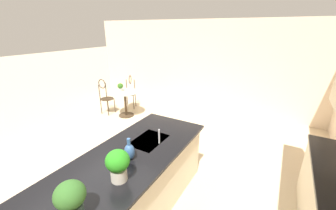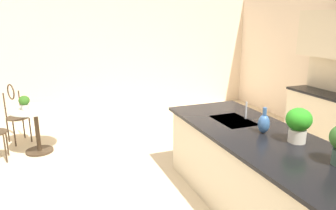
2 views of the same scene
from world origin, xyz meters
name	(u,v)px [view 1 (image 1 of 2)]	position (x,y,z in m)	size (l,w,h in m)	color
ground_plane	(101,181)	(0.00, 0.00, 0.00)	(40.00, 40.00, 0.00)	beige
wall_left_window	(199,65)	(-4.26, 0.00, 1.35)	(0.12, 7.80, 2.70)	beige
kitchen_island	(126,189)	(0.30, 0.85, 0.46)	(2.80, 1.06, 0.92)	beige
bistro_table	(125,101)	(-2.39, -1.49, 0.45)	(0.80, 0.80, 0.74)	#3D2D1E
chair_near_window	(105,95)	(-2.27, -2.15, 0.57)	(0.38, 0.48, 1.04)	#3D2D1E
chair_by_island	(130,90)	(-3.02, -1.83, 0.57)	(0.52, 0.51, 1.04)	#3D2D1E
sink_faucet	(159,136)	(-0.25, 1.03, 1.03)	(0.02, 0.02, 0.22)	#B2B5BA
potted_plant_on_table	(120,87)	(-2.38, -1.63, 0.87)	(0.17, 0.17, 0.23)	beige
potted_plant_counter_near	(118,164)	(0.60, 1.06, 1.13)	(0.26, 0.26, 0.36)	beige
potted_plant_counter_far	(71,198)	(1.15, 1.04, 1.13)	(0.26, 0.26, 0.36)	#385147
vase_on_counter	(129,151)	(0.25, 0.91, 1.03)	(0.13, 0.13, 0.29)	#386099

